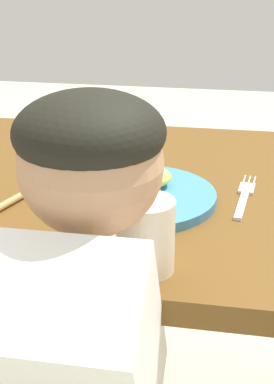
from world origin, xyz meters
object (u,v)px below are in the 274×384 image
Objects in this scene: plate at (137,192)px; drinking_cup at (145,236)px; fork at (244,196)px; spoon at (41,184)px.

plate is 2.66× the size of drinking_cup.
plate is 0.24m from drinking_cup.
spoon is (-0.38, -0.02, 0.01)m from fork.
fork is at bearing -69.62° from spoon.
plate is 1.25× the size of spoon.
fork is 0.91× the size of spoon.
spoon is at bearing 132.97° from drinking_cup.
plate reaches higher than fork.
spoon is (-0.19, 0.02, -0.01)m from plate.
drinking_cup reaches higher than spoon.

